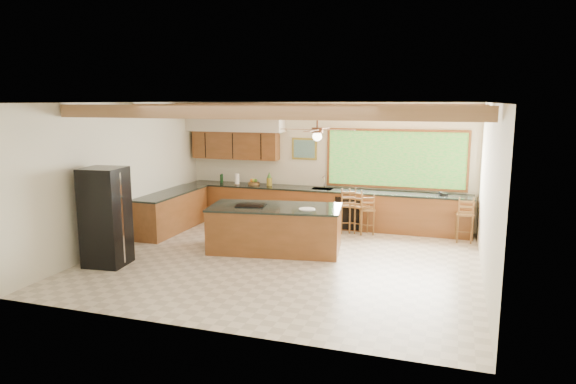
% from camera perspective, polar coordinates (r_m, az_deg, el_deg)
% --- Properties ---
extents(ground, '(7.20, 7.20, 0.00)m').
position_cam_1_polar(ground, '(10.01, -0.41, -7.54)').
color(ground, beige).
rests_on(ground, ground).
extents(room_shell, '(7.27, 6.54, 3.02)m').
position_cam_1_polar(room_shell, '(10.24, -0.16, 5.52)').
color(room_shell, beige).
rests_on(room_shell, ground).
extents(counter_run, '(7.12, 3.10, 1.26)m').
position_cam_1_polar(counter_run, '(12.45, -0.30, -1.79)').
color(counter_run, brown).
rests_on(counter_run, ground).
extents(island, '(2.81, 1.63, 0.94)m').
position_cam_1_polar(island, '(10.50, -1.44, -4.06)').
color(island, brown).
rests_on(island, ground).
extents(refrigerator, '(0.78, 0.77, 1.83)m').
position_cam_1_polar(refrigerator, '(10.07, -19.60, -2.62)').
color(refrigerator, black).
rests_on(refrigerator, ground).
extents(bar_stool_a, '(0.48, 0.48, 1.08)m').
position_cam_1_polar(bar_stool_a, '(11.90, 6.61, -1.57)').
color(bar_stool_a, brown).
rests_on(bar_stool_a, ground).
extents(bar_stool_b, '(0.43, 0.43, 0.96)m').
position_cam_1_polar(bar_stool_b, '(11.85, 8.72, -2.02)').
color(bar_stool_b, brown).
rests_on(bar_stool_b, ground).
extents(bar_stool_c, '(0.48, 0.48, 1.06)m').
position_cam_1_polar(bar_stool_c, '(11.86, 7.84, -1.69)').
color(bar_stool_c, brown).
rests_on(bar_stool_c, ground).
extents(bar_stool_d, '(0.40, 0.40, 1.01)m').
position_cam_1_polar(bar_stool_d, '(11.69, 19.04, -2.46)').
color(bar_stool_d, brown).
rests_on(bar_stool_d, ground).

